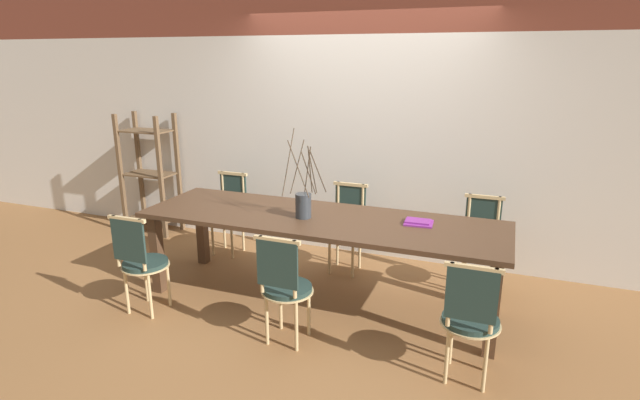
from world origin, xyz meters
TOP-DOWN VIEW (x-y plane):
  - ground_plane at (0.00, 0.00)m, footprint 16.00×16.00m
  - wall_rear at (0.00, 1.24)m, footprint 12.00×0.06m
  - dining_table at (0.00, 0.00)m, footprint 3.08×0.92m
  - chair_near_leftend at (-1.29, -0.72)m, footprint 0.39×0.39m
  - chair_near_left at (0.00, -0.72)m, footprint 0.39×0.39m
  - chair_near_center at (1.30, -0.72)m, footprint 0.39×0.39m
  - chair_far_leftend at (-1.33, 0.72)m, footprint 0.39×0.39m
  - chair_far_left at (0.01, 0.72)m, footprint 0.39×0.39m
  - chair_far_center at (1.27, 0.72)m, footprint 0.39×0.39m
  - vase_centerpiece at (-0.13, -0.06)m, footprint 0.30×0.29m
  - book_stack at (0.80, 0.13)m, footprint 0.24×0.21m
  - shelving_rack at (-2.56, 0.98)m, footprint 0.62×0.37m

SIDE VIEW (x-z plane):
  - ground_plane at x=0.00m, z-range 0.00..0.00m
  - chair_near_leftend at x=-1.29m, z-range 0.04..0.91m
  - chair_near_left at x=0.00m, z-range 0.04..0.91m
  - chair_near_center at x=1.30m, z-range 0.04..0.91m
  - chair_far_leftend at x=-1.33m, z-range 0.04..0.91m
  - chair_far_left at x=0.01m, z-range 0.04..0.91m
  - chair_far_center at x=1.27m, z-range 0.04..0.91m
  - dining_table at x=0.00m, z-range 0.30..1.07m
  - shelving_rack at x=-2.56m, z-range 0.00..1.43m
  - book_stack at x=0.80m, z-range 0.77..0.80m
  - vase_centerpiece at x=-0.13m, z-range 0.53..1.26m
  - wall_rear at x=0.00m, z-range 0.00..3.20m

